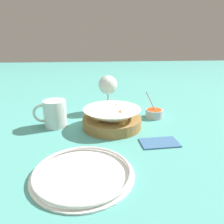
# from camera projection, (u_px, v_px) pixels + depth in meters

# --- Properties ---
(ground_plane) EXTENTS (4.00, 4.00, 0.00)m
(ground_plane) POSITION_uv_depth(u_px,v_px,m) (103.00, 129.00, 0.75)
(ground_plane) COLOR teal
(food_basket) EXTENTS (0.20, 0.20, 0.08)m
(food_basket) POSITION_uv_depth(u_px,v_px,m) (112.00, 119.00, 0.76)
(food_basket) COLOR olive
(food_basket) RESTS_ON ground_plane
(sauce_cup) EXTENTS (0.07, 0.07, 0.10)m
(sauce_cup) POSITION_uv_depth(u_px,v_px,m) (154.00, 113.00, 0.85)
(sauce_cup) COLOR #B7B7BC
(sauce_cup) RESTS_ON ground_plane
(wine_glass) EXTENTS (0.08, 0.08, 0.15)m
(wine_glass) POSITION_uv_depth(u_px,v_px,m) (108.00, 86.00, 0.89)
(wine_glass) COLOR silver
(wine_glass) RESTS_ON ground_plane
(beer_mug) EXTENTS (0.12, 0.08, 0.09)m
(beer_mug) POSITION_uv_depth(u_px,v_px,m) (55.00, 114.00, 0.76)
(beer_mug) COLOR silver
(beer_mug) RESTS_ON ground_plane
(side_plate) EXTENTS (0.24, 0.24, 0.01)m
(side_plate) POSITION_uv_depth(u_px,v_px,m) (83.00, 173.00, 0.50)
(side_plate) COLOR white
(side_plate) RESTS_ON ground_plane
(napkin) EXTENTS (0.12, 0.07, 0.01)m
(napkin) POSITION_uv_depth(u_px,v_px,m) (159.00, 142.00, 0.65)
(napkin) COLOR #38608E
(napkin) RESTS_ON ground_plane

